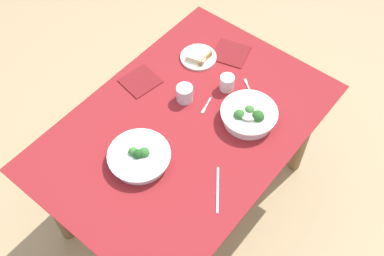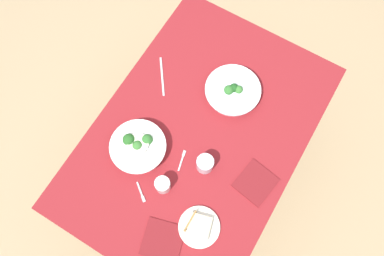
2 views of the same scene
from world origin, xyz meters
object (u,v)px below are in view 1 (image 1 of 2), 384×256
at_px(water_glass_center, 185,94).
at_px(water_glass_side, 227,83).
at_px(napkin_folded_upper, 140,81).
at_px(fork_by_near_bowl, 206,106).
at_px(table_knife_left, 218,190).
at_px(bread_side_plate, 199,56).
at_px(napkin_folded_lower, 231,53).
at_px(fork_by_far_bowl, 248,85).
at_px(broccoli_bowl_near, 249,115).
at_px(broccoli_bowl_far, 139,157).

distance_m(water_glass_center, water_glass_side, 0.21).
bearing_deg(water_glass_side, napkin_folded_upper, 123.30).
distance_m(water_glass_center, fork_by_near_bowl, 0.12).
distance_m(water_glass_side, table_knife_left, 0.56).
xyz_separation_m(water_glass_center, table_knife_left, (-0.29, -0.42, -0.04)).
xyz_separation_m(bread_side_plate, water_glass_center, (-0.25, -0.12, 0.03)).
distance_m(water_glass_center, napkin_folded_lower, 0.38).
height_order(water_glass_side, fork_by_far_bowl, water_glass_side).
xyz_separation_m(broccoli_bowl_near, water_glass_center, (-0.09, 0.31, 0.00)).
xyz_separation_m(water_glass_center, napkin_folded_upper, (-0.05, 0.24, -0.04)).
xyz_separation_m(table_knife_left, napkin_folded_lower, (0.67, 0.43, 0.00)).
relative_size(napkin_folded_upper, napkin_folded_lower, 0.97).
relative_size(bread_side_plate, water_glass_center, 2.25).
height_order(fork_by_far_bowl, napkin_folded_upper, napkin_folded_upper).
bearing_deg(table_knife_left, bread_side_plate, -171.97).
bearing_deg(broccoli_bowl_far, napkin_folded_upper, 42.49).
relative_size(water_glass_side, fork_by_near_bowl, 0.77).
bearing_deg(water_glass_center, broccoli_bowl_near, -73.98).
relative_size(broccoli_bowl_far, napkin_folded_lower, 1.60).
relative_size(bread_side_plate, water_glass_side, 2.36).
distance_m(water_glass_center, napkin_folded_upper, 0.25).
distance_m(napkin_folded_upper, napkin_folded_lower, 0.49).
bearing_deg(fork_by_near_bowl, bread_side_plate, -148.67).
xyz_separation_m(bread_side_plate, fork_by_far_bowl, (0.01, -0.30, -0.01)).
relative_size(broccoli_bowl_far, fork_by_near_bowl, 2.68).
height_order(bread_side_plate, table_knife_left, bread_side_plate).
bearing_deg(fork_by_far_bowl, water_glass_side, 83.79).
xyz_separation_m(table_knife_left, napkin_folded_upper, (0.24, 0.66, 0.00)).
bearing_deg(broccoli_bowl_far, fork_by_near_bowl, -5.22).
bearing_deg(water_glass_center, napkin_folded_upper, 102.14).
bearing_deg(table_knife_left, napkin_folded_upper, -146.47).
xyz_separation_m(broccoli_bowl_far, water_glass_side, (0.57, -0.05, 0.01)).
distance_m(fork_by_far_bowl, napkin_folded_upper, 0.52).
xyz_separation_m(bread_side_plate, fork_by_near_bowl, (-0.22, -0.22, -0.01)).
xyz_separation_m(fork_by_near_bowl, table_knife_left, (-0.32, -0.31, -0.00)).
xyz_separation_m(bread_side_plate, napkin_folded_lower, (0.13, -0.11, -0.01)).
bearing_deg(broccoli_bowl_near, napkin_folded_upper, 104.33).
height_order(water_glass_center, napkin_folded_upper, water_glass_center).
distance_m(broccoli_bowl_near, napkin_folded_upper, 0.56).
distance_m(broccoli_bowl_near, table_knife_left, 0.39).
distance_m(bread_side_plate, table_knife_left, 0.76).
bearing_deg(broccoli_bowl_near, water_glass_side, 64.31).
height_order(broccoli_bowl_far, napkin_folded_upper, broccoli_bowl_far).
height_order(broccoli_bowl_near, water_glass_side, broccoli_bowl_near).
relative_size(water_glass_side, napkin_folded_lower, 0.46).
xyz_separation_m(broccoli_bowl_near, bread_side_plate, (0.16, 0.42, -0.02)).
bearing_deg(water_glass_center, napkin_folded_lower, 1.49).
bearing_deg(water_glass_side, broccoli_bowl_near, -115.69).
bearing_deg(water_glass_side, bread_side_plate, 72.81).
distance_m(water_glass_center, fork_by_far_bowl, 0.32).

